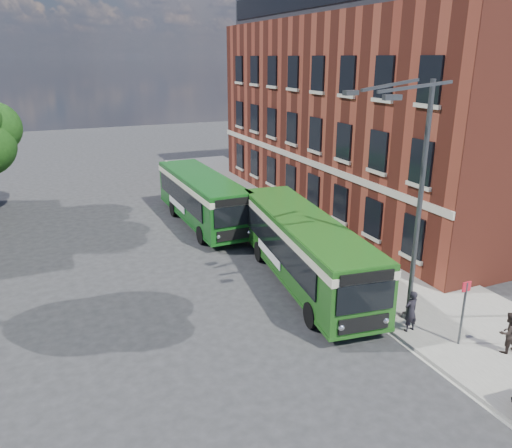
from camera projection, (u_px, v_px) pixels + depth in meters
name	position (u px, v px, depth m)	size (l,w,h in m)	color
ground	(263.00, 324.00, 19.03)	(120.00, 120.00, 0.00)	#272729
pavement	(317.00, 233.00, 28.61)	(6.00, 48.00, 0.15)	gray
kerb_line	(269.00, 242.00, 27.48)	(0.12, 48.00, 0.01)	beige
brick_office	(383.00, 101.00, 32.54)	(12.10, 26.00, 14.20)	maroon
street_lamp	(412.00, 203.00, 17.60)	(2.96, 2.38, 9.00)	#3D4043
bus_stop_sign	(463.00, 309.00, 17.03)	(0.35, 0.08, 2.52)	#3D4043
bus_front	(304.00, 244.00, 22.05)	(3.96, 11.67, 3.02)	#1D5216
bus_rear	(202.00, 195.00, 29.89)	(2.81, 10.37, 3.02)	#135016
pedestrian_a	(411.00, 311.00, 18.05)	(0.58, 0.38, 1.59)	black
pedestrian_b	(508.00, 332.00, 16.76)	(0.72, 0.56, 1.47)	black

